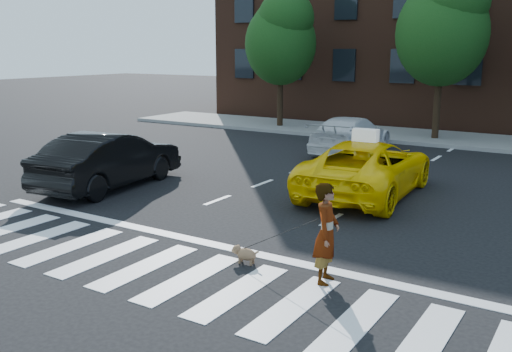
# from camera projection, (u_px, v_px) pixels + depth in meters

# --- Properties ---
(ground) EXTENTS (120.00, 120.00, 0.00)m
(ground) POSITION_uv_depth(u_px,v_px,m) (145.00, 267.00, 10.17)
(ground) COLOR black
(ground) RESTS_ON ground
(crosswalk) EXTENTS (13.00, 2.40, 0.01)m
(crosswalk) POSITION_uv_depth(u_px,v_px,m) (145.00, 267.00, 10.17)
(crosswalk) COLOR silver
(crosswalk) RESTS_ON ground
(stop_line) EXTENTS (12.00, 0.30, 0.01)m
(stop_line) POSITION_uv_depth(u_px,v_px,m) (200.00, 241.00, 11.49)
(stop_line) COLOR silver
(stop_line) RESTS_ON ground
(sidewalk_far) EXTENTS (30.00, 4.00, 0.15)m
(sidewalk_far) POSITION_uv_depth(u_px,v_px,m) (426.00, 137.00, 24.60)
(sidewalk_far) COLOR slate
(sidewalk_far) RESTS_ON ground
(building) EXTENTS (26.00, 10.00, 12.00)m
(building) POSITION_uv_depth(u_px,v_px,m) (475.00, 5.00, 29.50)
(building) COLOR #482719
(building) RESTS_ON ground
(tree_left) EXTENTS (3.39, 3.38, 6.50)m
(tree_left) POSITION_uv_depth(u_px,v_px,m) (281.00, 35.00, 26.85)
(tree_left) COLOR black
(tree_left) RESTS_ON ground
(tree_mid) EXTENTS (3.69, 3.69, 7.10)m
(tree_mid) POSITION_uv_depth(u_px,v_px,m) (443.00, 22.00, 22.86)
(tree_mid) COLOR black
(tree_mid) RESTS_ON ground
(taxi) EXTENTS (2.72, 5.40, 1.47)m
(taxi) POSITION_uv_depth(u_px,v_px,m) (367.00, 168.00, 15.06)
(taxi) COLOR yellow
(taxi) RESTS_ON ground
(black_sedan) EXTENTS (2.19, 4.90, 1.56)m
(black_sedan) POSITION_uv_depth(u_px,v_px,m) (109.00, 160.00, 15.87)
(black_sedan) COLOR black
(black_sedan) RESTS_ON ground
(white_suv) EXTENTS (2.16, 4.82, 1.37)m
(white_suv) POSITION_uv_depth(u_px,v_px,m) (351.00, 135.00, 21.07)
(white_suv) COLOR silver
(white_suv) RESTS_ON ground
(woman) EXTENTS (0.53, 0.69, 1.70)m
(woman) POSITION_uv_depth(u_px,v_px,m) (327.00, 233.00, 9.32)
(woman) COLOR #999999
(woman) RESTS_ON ground
(dog) EXTENTS (0.56, 0.25, 0.32)m
(dog) POSITION_uv_depth(u_px,v_px,m) (244.00, 253.00, 10.30)
(dog) COLOR #906F49
(dog) RESTS_ON ground
(taxi_sign) EXTENTS (0.66, 0.32, 0.32)m
(taxi_sign) POSITION_uv_depth(u_px,v_px,m) (366.00, 135.00, 14.70)
(taxi_sign) COLOR white
(taxi_sign) RESTS_ON taxi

